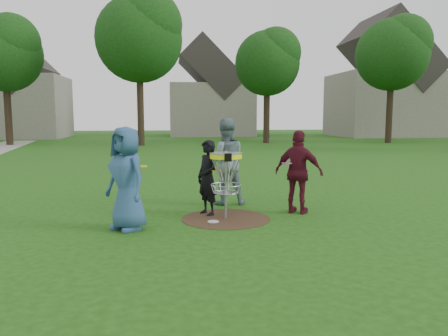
{
  "coord_description": "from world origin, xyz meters",
  "views": [
    {
      "loc": [
        -1.11,
        -8.57,
        2.1
      ],
      "look_at": [
        0.0,
        0.3,
        1.0
      ],
      "focal_mm": 35.0,
      "sensor_mm": 36.0,
      "label": 1
    }
  ],
  "objects": [
    {
      "name": "ground",
      "position": [
        0.0,
        0.0,
        0.0
      ],
      "size": [
        100.0,
        100.0,
        0.0
      ],
      "primitive_type": "plane",
      "color": "#19470F",
      "rests_on": "ground"
    },
    {
      "name": "tree_row",
      "position": [
        0.44,
        20.67,
        6.21
      ],
      "size": [
        51.2,
        17.42,
        9.9
      ],
      "color": "#38281C",
      "rests_on": "ground"
    },
    {
      "name": "player_black",
      "position": [
        -0.33,
        0.41,
        0.79
      ],
      "size": [
        0.62,
        0.69,
        1.58
      ],
      "primitive_type": "imported",
      "rotation": [
        0.0,
        0.0,
        -1.03
      ],
      "color": "black",
      "rests_on": "ground"
    },
    {
      "name": "player_maroon",
      "position": [
        1.59,
        0.31,
        0.89
      ],
      "size": [
        1.1,
        0.96,
        1.77
      ],
      "primitive_type": "imported",
      "rotation": [
        0.0,
        0.0,
        2.52
      ],
      "color": "#511220",
      "rests_on": "ground"
    },
    {
      "name": "dirt_patch",
      "position": [
        0.0,
        0.0,
        0.0
      ],
      "size": [
        1.8,
        1.8,
        0.01
      ],
      "primitive_type": "cylinder",
      "color": "#47331E",
      "rests_on": "ground"
    },
    {
      "name": "disc_golf_basket",
      "position": [
        0.0,
        -0.0,
        1.02
      ],
      "size": [
        0.66,
        0.67,
        1.38
      ],
      "color": "#9EA0A5",
      "rests_on": "ground"
    },
    {
      "name": "disc_on_grass",
      "position": [
        -0.28,
        -0.25,
        0.01
      ],
      "size": [
        0.22,
        0.22,
        0.02
      ],
      "primitive_type": "cylinder",
      "color": "white",
      "rests_on": "ground"
    },
    {
      "name": "house_row",
      "position": [
        4.78,
        33.07,
        4.14
      ],
      "size": [
        44.5,
        10.65,
        11.62
      ],
      "color": "gray",
      "rests_on": "ground"
    },
    {
      "name": "held_discs",
      "position": [
        -0.08,
        0.28,
        1.11
      ],
      "size": [
        3.17,
        1.93,
        0.28
      ],
      "color": "yellow",
      "rests_on": "ground"
    },
    {
      "name": "player_grey",
      "position": [
        0.18,
        1.48,
        1.0
      ],
      "size": [
        0.98,
        0.77,
        2.01
      ],
      "primitive_type": "imported",
      "rotation": [
        0.0,
        0.0,
        3.15
      ],
      "color": "slate",
      "rests_on": "ground"
    },
    {
      "name": "player_blue",
      "position": [
        -1.9,
        -0.59,
        0.94
      ],
      "size": [
        1.07,
        1.08,
        1.89
      ],
      "primitive_type": "imported",
      "rotation": [
        0.0,
        0.0,
        -0.83
      ],
      "color": "#2D527D",
      "rests_on": "ground"
    }
  ]
}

